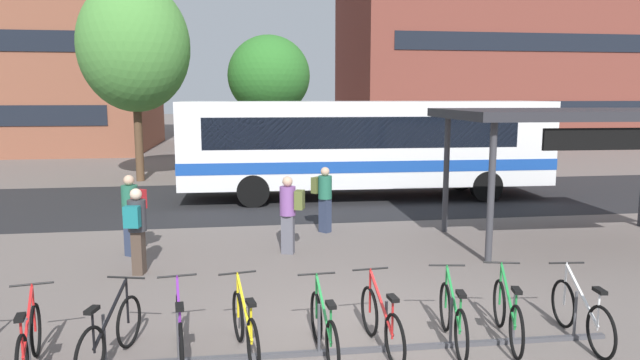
{
  "coord_description": "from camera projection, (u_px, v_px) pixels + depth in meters",
  "views": [
    {
      "loc": [
        -1.74,
        -7.31,
        3.39
      ],
      "look_at": [
        0.0,
        4.66,
        1.56
      ],
      "focal_mm": 31.5,
      "sensor_mm": 36.0,
      "label": 1
    }
  ],
  "objects": [
    {
      "name": "parked_bicycle_white_9",
      "position": [
        581.0,
        315.0,
        7.75
      ],
      "size": [
        0.52,
        1.72,
        0.99
      ],
      "rotation": [
        0.0,
        0.0,
        1.48
      ],
      "color": "black",
      "rests_on": "ground"
    },
    {
      "name": "city_bus",
      "position": [
        368.0,
        145.0,
        18.52
      ],
      "size": [
        12.09,
        2.91,
        3.2
      ],
      "rotation": [
        0.0,
        0.0,
        -0.03
      ],
      "color": "white",
      "rests_on": "ground"
    },
    {
      "name": "parked_bicycle_green_7",
      "position": [
        453.0,
        318.0,
        7.64
      ],
      "size": [
        0.52,
        1.71,
        0.99
      ],
      "rotation": [
        0.0,
        0.0,
        1.41
      ],
      "color": "black",
      "rests_on": "ground"
    },
    {
      "name": "street_tree_0",
      "position": [
        269.0,
        76.0,
        23.96
      ],
      "size": [
        3.51,
        3.51,
        5.93
      ],
      "color": "brown",
      "rests_on": "ground"
    },
    {
      "name": "ground",
      "position": [
        367.0,
        338.0,
        7.91
      ],
      "size": [
        200.0,
        200.0,
        0.0
      ],
      "primitive_type": "plane",
      "color": "#6B605B"
    },
    {
      "name": "commuter_red_pack_0",
      "position": [
        132.0,
        210.0,
        11.82
      ],
      "size": [
        0.6,
        0.55,
        1.74
      ],
      "rotation": [
        0.0,
        0.0,
        2.52
      ],
      "color": "#2D3851",
      "rests_on": "ground"
    },
    {
      "name": "parked_bicycle_green_5",
      "position": [
        324.0,
        330.0,
        7.26
      ],
      "size": [
        0.52,
        1.72,
        0.99
      ],
      "rotation": [
        0.0,
        0.0,
        1.63
      ],
      "color": "black",
      "rests_on": "ground"
    },
    {
      "name": "parked_bicycle_purple_3",
      "position": [
        180.0,
        332.0,
        7.18
      ],
      "size": [
        0.52,
        1.71,
        0.99
      ],
      "rotation": [
        0.0,
        0.0,
        1.7
      ],
      "color": "black",
      "rests_on": "ground"
    },
    {
      "name": "commuter_teal_pack_2",
      "position": [
        137.0,
        226.0,
        10.59
      ],
      "size": [
        0.39,
        0.56,
        1.66
      ],
      "rotation": [
        0.0,
        0.0,
        1.4
      ],
      "color": "#47382D",
      "rests_on": "ground"
    },
    {
      "name": "street_tree_1",
      "position": [
        134.0,
        47.0,
        21.71
      ],
      "size": [
        4.26,
        4.26,
        7.8
      ],
      "color": "brown",
      "rests_on": "ground"
    },
    {
      "name": "parked_bicycle_red_6",
      "position": [
        381.0,
        323.0,
        7.48
      ],
      "size": [
        0.52,
        1.72,
        0.99
      ],
      "rotation": [
        0.0,
        0.0,
        1.66
      ],
      "color": "black",
      "rests_on": "ground"
    },
    {
      "name": "commuter_olive_pack_3",
      "position": [
        289.0,
        209.0,
        12.01
      ],
      "size": [
        0.59,
        0.46,
        1.69
      ],
      "rotation": [
        0.0,
        0.0,
        2.82
      ],
      "color": "#565660",
      "rests_on": "ground"
    },
    {
      "name": "bike_rack",
      "position": [
        285.0,
        350.0,
        7.33
      ],
      "size": [
        9.01,
        0.2,
        0.7
      ],
      "rotation": [
        0.0,
        0.0,
        -0.01
      ],
      "color": "#47474C",
      "rests_on": "ground"
    },
    {
      "name": "parked_bicycle_red_1",
      "position": [
        29.0,
        344.0,
        6.85
      ],
      "size": [
        0.53,
        1.7,
        0.99
      ],
      "rotation": [
        0.0,
        0.0,
        1.76
      ],
      "color": "black",
      "rests_on": "ground"
    },
    {
      "name": "transit_shelter",
      "position": [
        583.0,
        118.0,
        12.64
      ],
      "size": [
        6.22,
        3.7,
        3.08
      ],
      "rotation": [
        0.0,
        0.0,
        -0.03
      ],
      "color": "#38383D",
      "rests_on": "ground"
    },
    {
      "name": "parked_bicycle_green_8",
      "position": [
        507.0,
        315.0,
        7.77
      ],
      "size": [
        0.6,
        1.69,
        0.99
      ],
      "rotation": [
        0.0,
        0.0,
        1.33
      ],
      "color": "black",
      "rests_on": "ground"
    },
    {
      "name": "commuter_olive_pack_1",
      "position": [
        324.0,
        195.0,
        13.94
      ],
      "size": [
        0.58,
        0.6,
        1.64
      ],
      "rotation": [
        0.0,
        0.0,
        5.43
      ],
      "color": "#2D3851",
      "rests_on": "ground"
    },
    {
      "name": "parked_bicycle_yellow_4",
      "position": [
        245.0,
        328.0,
        7.31
      ],
      "size": [
        0.52,
        1.7,
        0.99
      ],
      "rotation": [
        0.0,
        0.0,
        1.75
      ],
      "color": "black",
      "rests_on": "ground"
    },
    {
      "name": "parked_bicycle_black_2",
      "position": [
        111.0,
        335.0,
        7.1
      ],
      "size": [
        0.62,
        1.68,
        0.99
      ],
      "rotation": [
        0.0,
        0.0,
        1.31
      ],
      "color": "black",
      "rests_on": "ground"
    },
    {
      "name": "bus_lane_asphalt",
      "position": [
        293.0,
        199.0,
        18.43
      ],
      "size": [
        80.0,
        7.2,
        0.01
      ],
      "primitive_type": "cube",
      "color": "#232326",
      "rests_on": "ground"
    }
  ]
}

